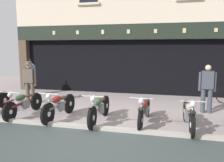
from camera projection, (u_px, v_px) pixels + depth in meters
ground at (83, 147)px, 5.29m from camera, size 23.61×22.00×0.18m
shop_facade at (134, 55)px, 12.69m from camera, size 11.91×4.42×6.80m
motorcycle_left at (24, 103)px, 7.57m from camera, size 0.62×2.03×0.90m
motorcycle_center_left at (59, 105)px, 7.21m from camera, size 0.62×1.98×0.92m
motorcycle_center at (99, 108)px, 6.89m from camera, size 0.62×2.04×0.93m
motorcycle_center_right at (144, 110)px, 6.76m from camera, size 0.62×2.03×0.90m
motorcycle_right at (189, 114)px, 6.30m from camera, size 0.62×1.98×0.91m
salesman_left at (30, 80)px, 9.13m from camera, size 0.56×0.36×1.68m
shopkeeper_center at (207, 87)px, 7.82m from camera, size 0.56×0.26×1.64m
tyre_sign_pole at (31, 75)px, 10.83m from camera, size 0.51×0.06×1.71m
advert_board_near at (174, 60)px, 10.70m from camera, size 0.81×0.03×1.04m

